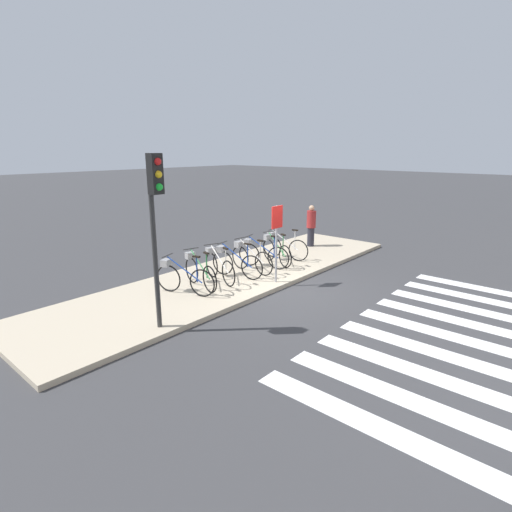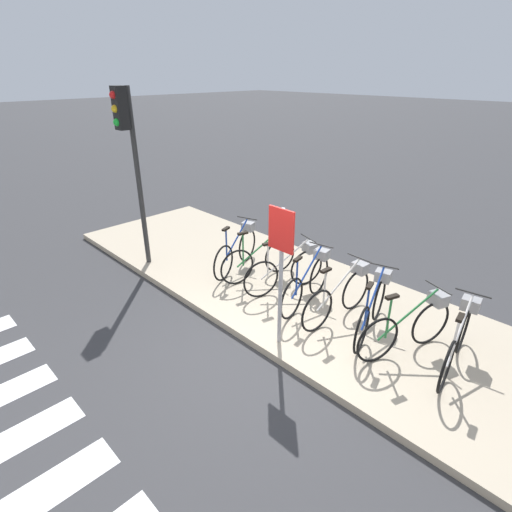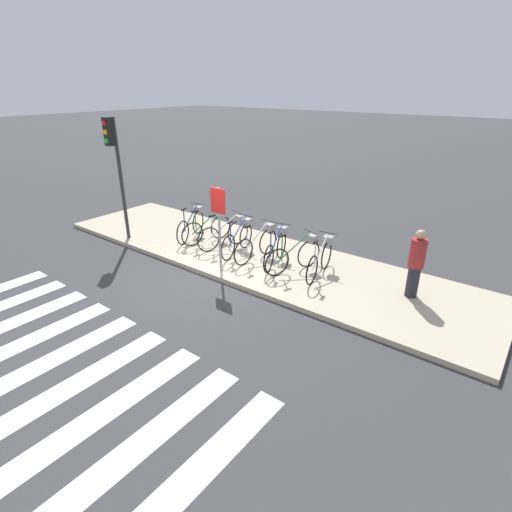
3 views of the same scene
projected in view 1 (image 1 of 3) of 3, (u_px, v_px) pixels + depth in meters
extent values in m
plane|color=#38383A|center=(282.00, 289.00, 10.88)|extent=(120.00, 120.00, 0.00)
cube|color=#B7A88E|center=(239.00, 275.00, 11.90)|extent=(12.65, 3.26, 0.12)
torus|color=black|center=(202.00, 283.00, 9.91)|extent=(0.26, 0.69, 0.72)
torus|color=black|center=(169.00, 278.00, 10.27)|extent=(0.26, 0.69, 0.72)
cylinder|color=navy|center=(185.00, 270.00, 10.02)|extent=(0.35, 0.96, 0.61)
cylinder|color=navy|center=(197.00, 270.00, 9.88)|extent=(0.04, 0.04, 0.65)
cube|color=black|center=(196.00, 257.00, 9.79)|extent=(0.13, 0.21, 0.04)
cylinder|color=#262626|center=(167.00, 255.00, 10.11)|extent=(0.44, 0.17, 0.02)
cube|color=gray|center=(166.00, 263.00, 10.19)|extent=(0.29, 0.27, 0.18)
torus|color=black|center=(210.00, 279.00, 10.19)|extent=(0.20, 0.71, 0.72)
torus|color=black|center=(192.00, 270.00, 10.96)|extent=(0.20, 0.71, 0.72)
cylinder|color=#267238|center=(200.00, 264.00, 10.50)|extent=(0.26, 0.98, 0.61)
cylinder|color=#267238|center=(207.00, 266.00, 10.21)|extent=(0.04, 0.04, 0.65)
cube|color=black|center=(206.00, 253.00, 10.12)|extent=(0.11, 0.21, 0.04)
cylinder|color=#262626|center=(191.00, 249.00, 10.80)|extent=(0.45, 0.13, 0.02)
cube|color=gray|center=(190.00, 255.00, 10.89)|extent=(0.28, 0.25, 0.18)
torus|color=black|center=(228.00, 274.00, 10.66)|extent=(0.24, 0.70, 0.72)
torus|color=black|center=(212.00, 265.00, 11.46)|extent=(0.24, 0.70, 0.72)
cylinder|color=beige|center=(220.00, 259.00, 10.98)|extent=(0.31, 0.97, 0.61)
cylinder|color=beige|center=(226.00, 261.00, 10.69)|extent=(0.04, 0.04, 0.65)
cube|color=black|center=(226.00, 248.00, 10.60)|extent=(0.12, 0.21, 0.04)
cylinder|color=#262626|center=(211.00, 244.00, 11.30)|extent=(0.45, 0.15, 0.02)
cube|color=gray|center=(211.00, 251.00, 11.39)|extent=(0.29, 0.26, 0.18)
torus|color=black|center=(252.00, 268.00, 11.19)|extent=(0.17, 0.71, 0.72)
torus|color=black|center=(223.00, 263.00, 11.67)|extent=(0.17, 0.71, 0.72)
cylinder|color=navy|center=(237.00, 255.00, 11.35)|extent=(0.22, 0.99, 0.61)
cylinder|color=navy|center=(248.00, 256.00, 11.17)|extent=(0.04, 0.04, 0.65)
cube|color=black|center=(248.00, 244.00, 11.08)|extent=(0.11, 0.21, 0.04)
cylinder|color=#262626|center=(222.00, 243.00, 11.51)|extent=(0.46, 0.11, 0.02)
cube|color=gray|center=(221.00, 249.00, 11.59)|extent=(0.27, 0.24, 0.18)
torus|color=black|center=(264.00, 264.00, 11.57)|extent=(0.08, 0.72, 0.72)
torus|color=black|center=(240.00, 257.00, 12.23)|extent=(0.08, 0.72, 0.72)
cylinder|color=beige|center=(252.00, 251.00, 11.83)|extent=(0.09, 1.00, 0.61)
cylinder|color=beige|center=(260.00, 252.00, 11.58)|extent=(0.03, 0.03, 0.65)
cube|color=black|center=(260.00, 241.00, 11.49)|extent=(0.08, 0.20, 0.04)
cylinder|color=#262626|center=(240.00, 238.00, 12.08)|extent=(0.46, 0.05, 0.02)
cube|color=gray|center=(239.00, 244.00, 12.16)|extent=(0.25, 0.21, 0.18)
torus|color=black|center=(278.00, 258.00, 12.16)|extent=(0.23, 0.70, 0.72)
torus|color=black|center=(249.00, 255.00, 12.56)|extent=(0.23, 0.70, 0.72)
cylinder|color=navy|center=(264.00, 247.00, 12.29)|extent=(0.30, 0.97, 0.61)
cylinder|color=navy|center=(274.00, 247.00, 12.13)|extent=(0.04, 0.04, 0.65)
cube|color=black|center=(274.00, 236.00, 12.04)|extent=(0.12, 0.21, 0.04)
cylinder|color=#262626|center=(249.00, 236.00, 12.41)|extent=(0.45, 0.15, 0.02)
cube|color=gray|center=(248.00, 242.00, 12.48)|extent=(0.28, 0.26, 0.18)
torus|color=black|center=(285.00, 257.00, 12.33)|extent=(0.28, 0.69, 0.72)
torus|color=black|center=(269.00, 250.00, 13.17)|extent=(0.28, 0.69, 0.72)
cylinder|color=#267238|center=(277.00, 244.00, 12.68)|extent=(0.37, 0.95, 0.61)
cylinder|color=#267238|center=(283.00, 246.00, 12.37)|extent=(0.04, 0.04, 0.65)
cube|color=black|center=(283.00, 235.00, 12.28)|extent=(0.13, 0.21, 0.04)
cylinder|color=#262626|center=(269.00, 232.00, 13.01)|extent=(0.44, 0.18, 0.02)
cube|color=gray|center=(268.00, 237.00, 13.10)|extent=(0.29, 0.27, 0.18)
torus|color=black|center=(298.00, 250.00, 13.07)|extent=(0.14, 0.71, 0.72)
torus|color=black|center=(272.00, 247.00, 13.58)|extent=(0.14, 0.71, 0.72)
cylinder|color=silver|center=(285.00, 240.00, 13.25)|extent=(0.18, 1.00, 0.61)
cylinder|color=silver|center=(295.00, 240.00, 13.06)|extent=(0.04, 0.04, 0.65)
cube|color=black|center=(295.00, 230.00, 12.97)|extent=(0.10, 0.21, 0.04)
cylinder|color=#262626|center=(272.00, 229.00, 13.42)|extent=(0.46, 0.09, 0.02)
cube|color=gray|center=(271.00, 235.00, 13.50)|extent=(0.27, 0.23, 0.18)
cylinder|color=#23232D|center=(311.00, 237.00, 15.10)|extent=(0.26, 0.26, 0.71)
cylinder|color=maroon|center=(311.00, 219.00, 14.93)|extent=(0.34, 0.34, 0.63)
sphere|color=tan|center=(312.00, 208.00, 14.82)|extent=(0.21, 0.21, 0.21)
cylinder|color=#2D2D2D|center=(154.00, 245.00, 7.87)|extent=(0.10, 0.10, 3.51)
cube|color=black|center=(155.00, 174.00, 7.39)|extent=(0.24, 0.20, 0.75)
sphere|color=red|center=(158.00, 162.00, 7.27)|extent=(0.14, 0.14, 0.14)
sphere|color=gold|center=(158.00, 174.00, 7.33)|extent=(0.14, 0.14, 0.14)
sphere|color=green|center=(159.00, 187.00, 7.39)|extent=(0.14, 0.14, 0.14)
cylinder|color=#99999E|center=(276.00, 245.00, 10.83)|extent=(0.06, 0.06, 2.13)
cube|color=red|center=(277.00, 217.00, 10.62)|extent=(0.44, 0.03, 0.60)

